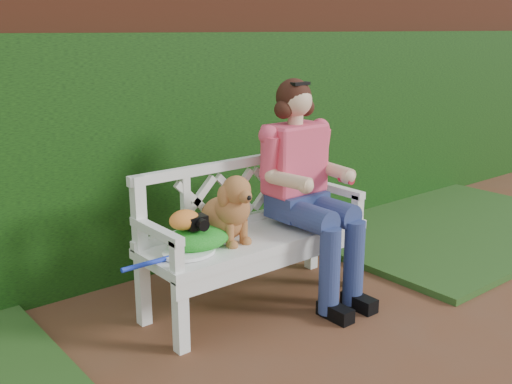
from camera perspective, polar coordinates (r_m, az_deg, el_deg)
ground at (r=3.39m, az=6.46°, el=-15.43°), size 60.00×60.00×0.00m
brick_wall at (r=4.49m, az=-10.74°, el=7.02°), size 10.00×0.30×2.20m
ivy_hedge at (r=4.34m, az=-9.18°, el=3.47°), size 10.00×0.18×1.70m
grass_right at (r=5.63m, az=17.20°, el=-2.99°), size 2.60×2.00×0.05m
garden_bench at (r=3.86m, az=0.00°, el=-7.31°), size 1.64×0.80×0.48m
seated_woman at (r=3.92m, az=4.15°, el=0.16°), size 0.66×0.84×1.41m
dog at (r=3.60m, az=-2.84°, el=-1.37°), size 0.34×0.43×0.43m
tennis_racket at (r=3.43m, az=-6.81°, el=-5.84°), size 0.66×0.47×0.03m
green_bag at (r=3.52m, az=-5.50°, el=-4.33°), size 0.46×0.40×0.13m
camera_item at (r=3.46m, az=-5.71°, el=-2.86°), size 0.12×0.10×0.08m
baseball_glove at (r=3.44m, az=-6.85°, el=-2.64°), size 0.19×0.15×0.12m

